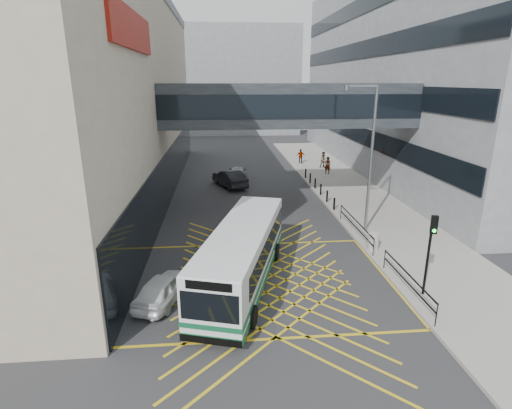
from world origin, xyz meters
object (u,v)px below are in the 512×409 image
object	(u,v)px
car_white	(164,288)
litter_bin	(373,242)
bus	(243,253)
car_silver	(237,172)
pedestrian_a	(327,165)
car_dark	(230,178)
pedestrian_c	(301,156)
traffic_light	(431,244)
street_lamp	(368,151)
pedestrian_b	(324,160)

from	to	relation	value
car_white	litter_bin	size ratio (longest dim) A/B	3.96
bus	car_silver	world-z (taller)	bus
bus	pedestrian_a	size ratio (longest dim) A/B	5.98
car_dark	pedestrian_c	world-z (taller)	pedestrian_c
car_dark	traffic_light	distance (m)	21.74
street_lamp	car_silver	bearing A→B (deg)	121.55
car_silver	pedestrian_c	bearing A→B (deg)	-134.87
bus	street_lamp	bearing A→B (deg)	53.25
pedestrian_b	car_silver	bearing A→B (deg)	-165.39
car_silver	street_lamp	distance (m)	17.12
pedestrian_c	litter_bin	bearing A→B (deg)	101.58
pedestrian_b	pedestrian_a	bearing A→B (deg)	-103.45
car_white	litter_bin	bearing A→B (deg)	-139.75
car_dark	traffic_light	bearing A→B (deg)	89.07
car_silver	pedestrian_a	distance (m)	9.14
car_dark	pedestrian_b	world-z (taller)	pedestrian_b
traffic_light	pedestrian_c	bearing A→B (deg)	99.76
car_silver	street_lamp	size ratio (longest dim) A/B	0.48
traffic_light	pedestrian_c	size ratio (longest dim) A/B	2.32
litter_bin	pedestrian_b	size ratio (longest dim) A/B	0.58
car_white	pedestrian_b	bearing A→B (deg)	-98.37
car_white	car_dark	size ratio (longest dim) A/B	0.81
litter_bin	pedestrian_a	world-z (taller)	pedestrian_a
pedestrian_a	car_white	bearing A→B (deg)	59.25
car_white	car_silver	distance (m)	22.48
car_white	pedestrian_c	size ratio (longest dim) A/B	2.46
litter_bin	pedestrian_c	size ratio (longest dim) A/B	0.62
traffic_light	litter_bin	xyz separation A→B (m)	(-0.45, 4.95, -1.93)
traffic_light	street_lamp	bearing A→B (deg)	100.12
pedestrian_a	traffic_light	bearing A→B (deg)	84.77
street_lamp	traffic_light	bearing A→B (deg)	-84.56
car_dark	litter_bin	size ratio (longest dim) A/B	4.90
street_lamp	car_dark	bearing A→B (deg)	129.22
car_white	pedestrian_b	world-z (taller)	pedestrian_b
traffic_light	pedestrian_b	distance (m)	26.72
car_silver	traffic_light	distance (m)	24.08
street_lamp	pedestrian_c	distance (m)	21.57
pedestrian_c	pedestrian_b	bearing A→B (deg)	140.16
litter_bin	pedestrian_a	size ratio (longest dim) A/B	0.57
car_dark	pedestrian_c	size ratio (longest dim) A/B	3.04
car_silver	traffic_light	bearing A→B (deg)	112.43
car_white	street_lamp	bearing A→B (deg)	-128.09
car_silver	bus	bearing A→B (deg)	93.21
traffic_light	pedestrian_b	size ratio (longest dim) A/B	2.17
car_white	car_silver	world-z (taller)	car_silver
street_lamp	pedestrian_a	world-z (taller)	street_lamp
bus	pedestrian_b	xyz separation A→B (m)	(10.09, 24.47, -0.50)
car_dark	car_silver	xyz separation A→B (m)	(0.81, 2.77, -0.10)
bus	car_white	xyz separation A→B (m)	(-3.52, -1.30, -0.89)
car_white	car_dark	world-z (taller)	car_dark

